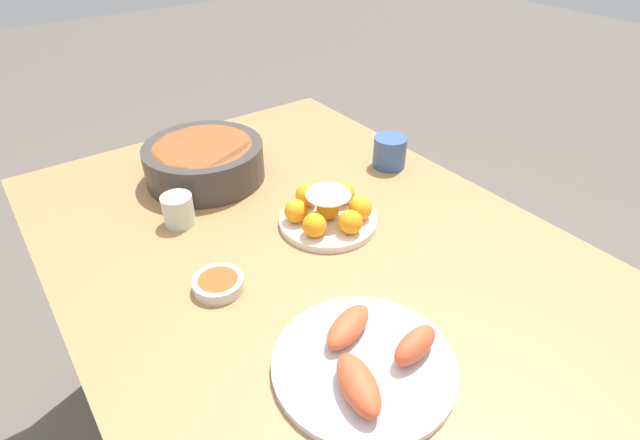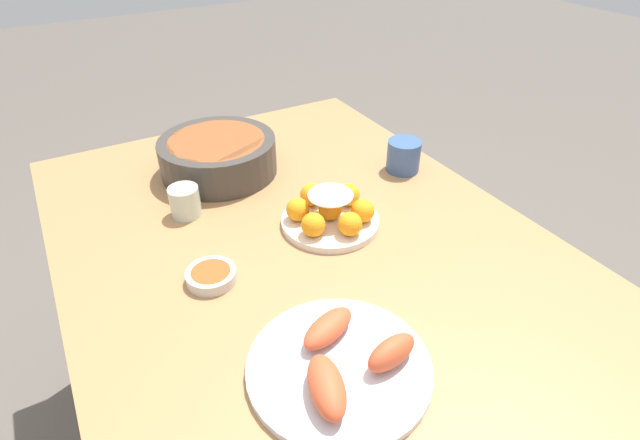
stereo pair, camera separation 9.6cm
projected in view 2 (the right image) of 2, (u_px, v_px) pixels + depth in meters
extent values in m
cylinder|color=#A87547|center=(330.00, 205.00, 1.91)|extent=(0.06, 0.06, 0.75)
cylinder|color=#A87547|center=(91.00, 280.00, 1.56)|extent=(0.06, 0.06, 0.75)
cube|color=#A87547|center=(309.00, 252.00, 1.05)|extent=(1.39, 0.97, 0.03)
cylinder|color=silver|center=(330.00, 221.00, 1.11)|extent=(0.22, 0.22, 0.02)
sphere|color=orange|center=(311.00, 195.00, 1.14)|extent=(0.05, 0.05, 0.05)
sphere|color=orange|center=(298.00, 210.00, 1.09)|extent=(0.05, 0.05, 0.05)
sphere|color=orange|center=(313.00, 225.00, 1.04)|extent=(0.05, 0.05, 0.05)
sphere|color=orange|center=(350.00, 224.00, 1.04)|extent=(0.05, 0.05, 0.05)
sphere|color=orange|center=(363.00, 211.00, 1.08)|extent=(0.05, 0.05, 0.05)
sphere|color=orange|center=(348.00, 195.00, 1.14)|extent=(0.05, 0.05, 0.05)
ellipsoid|color=white|center=(330.00, 195.00, 1.07)|extent=(0.10, 0.10, 0.02)
sphere|color=orange|center=(330.00, 209.00, 1.09)|extent=(0.05, 0.05, 0.05)
cylinder|color=#3D3833|center=(218.00, 156.00, 1.28)|extent=(0.30, 0.30, 0.09)
cylinder|color=brown|center=(216.00, 142.00, 1.26)|extent=(0.24, 0.24, 0.01)
cylinder|color=beige|center=(211.00, 276.00, 0.95)|extent=(0.10, 0.10, 0.02)
cylinder|color=#9E4C1E|center=(211.00, 273.00, 0.95)|extent=(0.08, 0.08, 0.01)
cylinder|color=silver|center=(339.00, 367.00, 0.78)|extent=(0.29, 0.29, 0.01)
ellipsoid|color=#D1512D|center=(328.00, 328.00, 0.82)|extent=(0.08, 0.12, 0.04)
ellipsoid|color=#D1512D|center=(326.00, 387.00, 0.72)|extent=(0.12, 0.08, 0.05)
ellipsoid|color=#D1512D|center=(391.00, 352.00, 0.77)|extent=(0.06, 0.10, 0.05)
cylinder|color=#38568E|center=(403.00, 156.00, 1.29)|extent=(0.09, 0.09, 0.08)
cylinder|color=beige|center=(185.00, 202.00, 1.12)|extent=(0.07, 0.07, 0.07)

